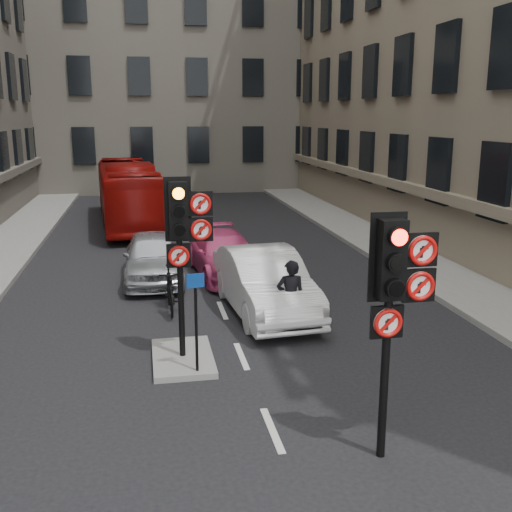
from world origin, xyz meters
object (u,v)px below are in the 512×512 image
object	(u,v)px
car_silver	(153,257)
car_white	(264,282)
signal_far	(183,229)
motorcycle	(170,289)
car_pink	(224,254)
signal_near	(396,285)
motorcyclist	(291,298)
bus_red	(129,194)
info_sign	(196,309)

from	to	relation	value
car_silver	car_white	distance (m)	4.41
signal_far	motorcycle	xyz separation A→B (m)	(-0.18, 3.22, -2.14)
car_silver	car_pink	bearing A→B (deg)	6.71
signal_near	motorcyclist	bearing A→B (deg)	92.40
car_silver	motorcyclist	distance (m)	5.95
car_pink	motorcycle	distance (m)	3.68
car_white	bus_red	size ratio (longest dim) A/B	0.48
signal_far	bus_red	xyz separation A→B (m)	(-1.39, 15.81, -1.31)
car_silver	motorcycle	bearing A→B (deg)	-82.61
car_white	info_sign	bearing A→B (deg)	-124.41
signal_far	motorcyclist	bearing A→B (deg)	22.85
car_pink	bus_red	size ratio (longest dim) A/B	0.45
car_white	car_pink	bearing A→B (deg)	92.87
car_pink	info_sign	bearing A→B (deg)	-107.08
car_white	motorcycle	world-z (taller)	car_white
car_white	motorcyclist	world-z (taller)	motorcyclist
bus_red	signal_near	bearing A→B (deg)	-83.42
motorcyclist	signal_near	bearing A→B (deg)	95.46
signal_near	car_silver	xyz separation A→B (m)	(-3.13, 10.19, -1.86)
bus_red	motorcycle	xyz separation A→B (m)	(1.21, -12.59, -0.83)
motorcycle	info_sign	distance (m)	4.12
motorcyclist	car_pink	bearing A→B (deg)	-79.02
motorcycle	signal_near	bearing A→B (deg)	-70.02
motorcyclist	motorcycle	bearing A→B (deg)	-37.67
motorcyclist	info_sign	world-z (taller)	info_sign
car_silver	car_pink	distance (m)	2.18
motorcycle	motorcyclist	world-z (taller)	motorcyclist
car_pink	bus_red	distance (m)	9.89
signal_near	car_white	bearing A→B (deg)	94.03
car_pink	info_sign	distance (m)	7.42
car_silver	motorcyclist	size ratio (longest dim) A/B	2.44
signal_far	bus_red	world-z (taller)	signal_far
car_white	info_sign	size ratio (longest dim) A/B	2.51
signal_near	info_sign	distance (m)	4.21
signal_far	car_pink	distance (m)	6.93
motorcycle	info_sign	xyz separation A→B (m)	(0.32, -4.03, 0.79)
car_pink	motorcyclist	distance (m)	5.47
car_silver	motorcycle	world-z (taller)	car_silver
signal_far	motorcycle	bearing A→B (deg)	93.20
car_silver	car_white	world-z (taller)	car_white
signal_near	car_silver	size ratio (longest dim) A/B	0.84
motorcyclist	info_sign	size ratio (longest dim) A/B	0.91
bus_red	motorcyclist	distance (m)	15.28
car_pink	motorcyclist	world-z (taller)	motorcyclist
car_white	motorcycle	xyz separation A→B (m)	(-2.31, 0.55, -0.22)
signal_near	motorcycle	size ratio (longest dim) A/B	1.90
car_silver	car_white	bearing A→B (deg)	-52.22
car_white	car_pink	xyz separation A→B (m)	(-0.49, 3.75, -0.14)
signal_near	info_sign	bearing A→B (deg)	127.68
car_pink	motorcycle	xyz separation A→B (m)	(-1.82, -3.20, -0.09)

